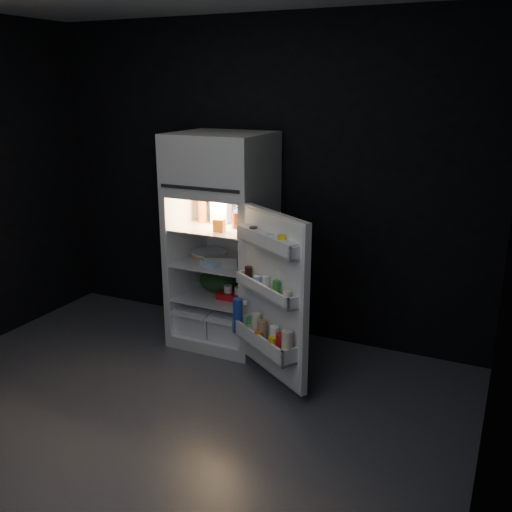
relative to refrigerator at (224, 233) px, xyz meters
The scene contains 18 objects.
floor 1.64m from the refrigerator, 82.72° to the right, with size 4.00×3.40×0.00m, color #4F4F54.
wall_back 0.57m from the refrigerator, 66.02° to the left, with size 4.00×0.00×2.70m, color black.
wall_right 2.57m from the refrigerator, 31.34° to the right, with size 0.00×3.40×2.70m, color black.
refrigerator is the anchor object (origin of this frame).
fridge_door 0.95m from the refrigerator, 40.18° to the right, with size 0.71×0.56×1.22m.
milk_jug 0.20m from the refrigerator, 133.96° to the left, with size 0.14×0.14×0.24m, color white.
mayo_jar 0.21m from the refrigerator, ahead, with size 0.11×0.11×0.14m, color #1D369F.
jam_jar 0.22m from the refrigerator, 17.13° to the right, with size 0.10×0.10×0.13m, color black.
amber_bottle 0.28m from the refrigerator, behind, with size 0.08×0.08×0.22m, color #CE5B21.
small_carton 0.25m from the refrigerator, 70.25° to the right, with size 0.09×0.07×0.10m, color #C76417.
egg_carton 0.25m from the refrigerator, 71.24° to the right, with size 0.27×0.10×0.07m, color gray.
pie 0.26m from the refrigerator, behind, with size 0.31×0.31×0.04m, color #A87F59.
flat_package 0.29m from the refrigerator, 95.79° to the right, with size 0.16×0.08×0.04m, color #94BBE6.
wrapped_pkg 0.29m from the refrigerator, 36.22° to the left, with size 0.11×0.09×0.05m, color beige.
produce_bag 0.44m from the refrigerator, 168.03° to the left, with size 0.35×0.29×0.20m, color #193815.
yogurt_tray 0.54m from the refrigerator, 34.55° to the right, with size 0.28×0.15×0.05m, color red.
small_can_red 0.53m from the refrigerator, 35.11° to the left, with size 0.07×0.07×0.09m, color red.
small_can_silver 0.53m from the refrigerator, 14.47° to the left, with size 0.07×0.07×0.09m, color silver.
Camera 1 is at (2.04, -2.73, 2.15)m, focal length 40.00 mm.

